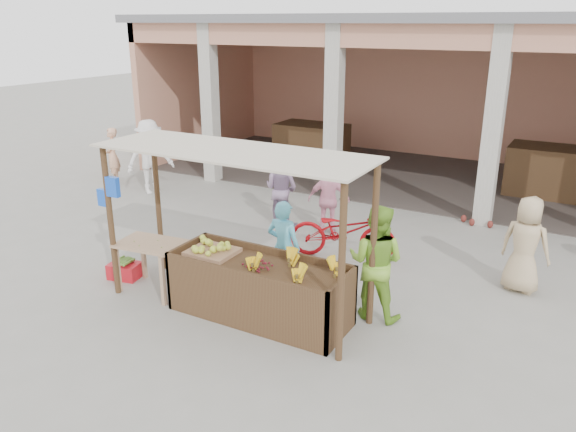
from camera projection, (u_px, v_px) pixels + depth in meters
The scene contains 20 objects.
ground at pixel (232, 308), 8.36m from camera, with size 60.00×60.00×0.00m, color gray.
market_building at pixel (423, 75), 14.80m from camera, with size 14.40×6.40×4.20m.
fruit_stall at pixel (260, 291), 8.00m from camera, with size 2.60×0.95×0.80m, color #4A341D.
stall_awning at pixel (228, 179), 7.76m from camera, with size 4.09×1.35×2.39m.
banana_heap at pixel (292, 266), 7.58m from camera, with size 1.21×0.66×0.22m, color yellow, non-canonical shape.
melon_tray at pixel (212, 248), 8.24m from camera, with size 0.68×0.59×0.19m.
berry_heap at pixel (257, 262), 7.79m from camera, with size 0.47×0.38×0.15m, color maroon.
side_table at pixel (151, 251), 8.68m from camera, with size 1.09×0.80×0.82m.
papaya_pile at pixel (150, 237), 8.60m from camera, with size 0.68×0.39×0.19m, color #579631, non-canonical shape.
red_crate at pixel (125, 271), 9.31m from camera, with size 0.49×0.36×0.26m, color #B3131D.
plantain_bundle at pixel (124, 261), 9.25m from camera, with size 0.38×0.27×0.08m, color #5A8731, non-canonical shape.
produce_sacks at pixel (479, 211), 11.67m from camera, with size 1.01×0.76×0.61m.
vendor_blue at pixel (283, 244), 8.60m from camera, with size 0.60×0.44×1.61m, color #5AC6E5.
vendor_green at pixel (376, 259), 7.86m from camera, with size 0.86×0.50×1.78m, color #79AF2F.
motorcycle at pixel (343, 230), 9.99m from camera, with size 1.98×0.68×1.04m, color #95080E.
shopper_a at pixel (150, 154), 13.66m from camera, with size 1.26×0.63×1.96m, color silver.
shopper_b at pixel (329, 198), 11.05m from camera, with size 0.89×0.47×1.51m, color #F19EB8.
shopper_c at pixel (526, 240), 8.64m from camera, with size 0.83×0.54×1.71m, color tan.
shopper_e at pixel (112, 154), 14.64m from camera, with size 0.56×0.42×1.50m, color #F1AC84.
shopper_f at pixel (281, 186), 11.55m from camera, with size 0.82×0.47×1.67m, color gray.
Camera 1 is at (4.37, -6.08, 4.05)m, focal length 35.00 mm.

